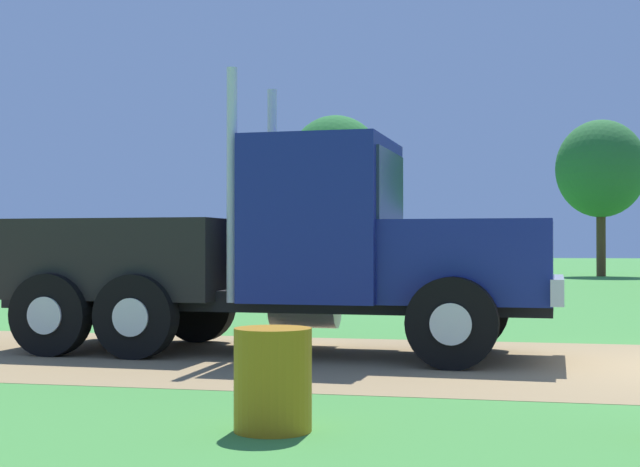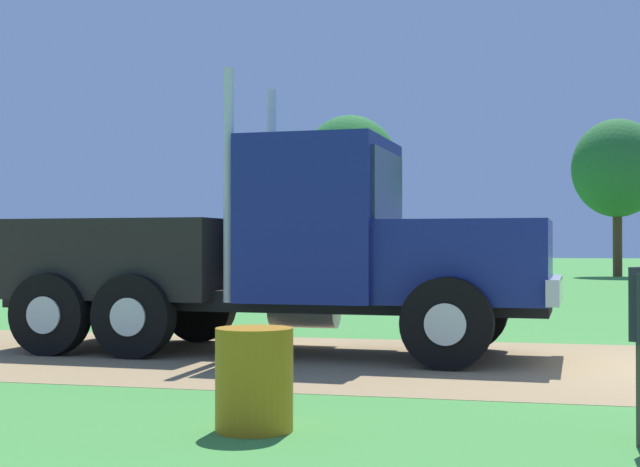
# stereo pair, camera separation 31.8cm
# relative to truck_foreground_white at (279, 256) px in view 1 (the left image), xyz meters

# --- Properties ---
(truck_foreground_white) EXTENTS (7.76, 2.79, 3.82)m
(truck_foreground_white) POSITION_rel_truck_foreground_white_xyz_m (0.00, 0.00, 0.00)
(truck_foreground_white) COLOR black
(truck_foreground_white) RESTS_ON ground_plane
(steel_barrel) EXTENTS (0.63, 0.63, 0.83)m
(steel_barrel) POSITION_rel_truck_foreground_white_xyz_m (1.32, -5.20, -0.93)
(steel_barrel) COLOR #B27214
(steel_barrel) RESTS_ON ground_plane
(tree_left) EXTENTS (4.76, 4.76, 7.75)m
(tree_left) POSITION_rel_truck_foreground_white_xyz_m (-5.36, 30.99, 3.78)
(tree_left) COLOR #513823
(tree_left) RESTS_ON ground_plane
(tree_mid) EXTENTS (4.29, 4.29, 7.57)m
(tree_mid) POSITION_rel_truck_foreground_white_xyz_m (7.14, 33.92, 3.84)
(tree_mid) COLOR #513823
(tree_mid) RESTS_ON ground_plane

